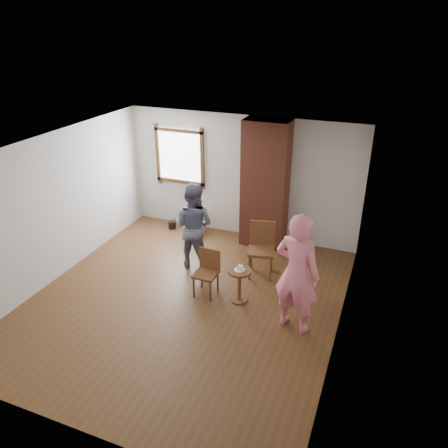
{
  "coord_description": "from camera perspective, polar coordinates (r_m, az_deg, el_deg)",
  "views": [
    {
      "loc": [
        2.86,
        -5.41,
        4.35
      ],
      "look_at": [
        0.39,
        0.8,
        1.15
      ],
      "focal_mm": 35.0,
      "sensor_mm": 36.0,
      "label": 1
    }
  ],
  "objects": [
    {
      "name": "room_shell",
      "position": [
        7.15,
        -3.91,
        4.71
      ],
      "size": [
        5.04,
        5.52,
        2.62
      ],
      "color": "silver",
      "rests_on": "ground"
    },
    {
      "name": "dining_chair_left",
      "position": [
        7.44,
        -2.2,
        -5.99
      ],
      "size": [
        0.39,
        0.39,
        0.81
      ],
      "rotation": [
        0.0,
        0.0,
        -0.03
      ],
      "color": "brown",
      "rests_on": "ground"
    },
    {
      "name": "ground",
      "position": [
        7.51,
        -5.1,
        -9.94
      ],
      "size": [
        5.5,
        5.5,
        0.0
      ],
      "primitive_type": "plane",
      "color": "brown",
      "rests_on": "ground"
    },
    {
      "name": "side_table",
      "position": [
        7.27,
        2.04,
        -7.34
      ],
      "size": [
        0.4,
        0.4,
        0.6
      ],
      "color": "brown",
      "rests_on": "ground"
    },
    {
      "name": "man",
      "position": [
        8.11,
        -4.05,
        -0.21
      ],
      "size": [
        0.82,
        0.65,
        1.66
      ],
      "primitive_type": "imported",
      "rotation": [
        0.0,
        0.0,
        3.12
      ],
      "color": "#121434",
      "rests_on": "ground"
    },
    {
      "name": "cake_plate",
      "position": [
        7.16,
        2.06,
        -5.99
      ],
      "size": [
        0.18,
        0.18,
        0.01
      ],
      "primitive_type": "cylinder",
      "color": "white",
      "rests_on": "side_table"
    },
    {
      "name": "brick_chimney",
      "position": [
        8.78,
        5.4,
        5.12
      ],
      "size": [
        0.9,
        0.5,
        2.6
      ],
      "primitive_type": "cube",
      "color": "brown",
      "rests_on": "ground"
    },
    {
      "name": "dining_chair_right",
      "position": [
        7.99,
        4.94,
        -2.84
      ],
      "size": [
        0.56,
        0.56,
        1.0
      ],
      "rotation": [
        0.0,
        0.0,
        0.24
      ],
      "color": "brown",
      "rests_on": "ground"
    },
    {
      "name": "cake_slice",
      "position": [
        7.14,
        2.14,
        -5.77
      ],
      "size": [
        0.08,
        0.07,
        0.06
      ],
      "primitive_type": "cube",
      "color": "white",
      "rests_on": "cake_plate"
    },
    {
      "name": "dark_pot",
      "position": [
        9.91,
        -6.79,
        -0.1
      ],
      "size": [
        0.2,
        0.2,
        0.17
      ],
      "primitive_type": "cylinder",
      "rotation": [
        0.0,
        0.0,
        0.19
      ],
      "color": "black",
      "rests_on": "ground"
    },
    {
      "name": "person_pink",
      "position": [
        6.48,
        9.51,
        -6.41
      ],
      "size": [
        0.78,
        0.6,
        1.91
      ],
      "primitive_type": "imported",
      "rotation": [
        0.0,
        0.0,
        2.92
      ],
      "color": "pink",
      "rests_on": "ground"
    },
    {
      "name": "stoneware_crock",
      "position": [
        9.59,
        -3.37,
        -0.09
      ],
      "size": [
        0.4,
        0.4,
        0.41
      ],
      "primitive_type": "cylinder",
      "rotation": [
        0.0,
        0.0,
        0.35
      ],
      "color": "#BEAF89",
      "rests_on": "ground"
    }
  ]
}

